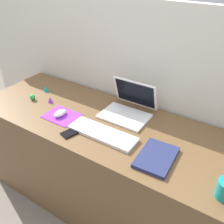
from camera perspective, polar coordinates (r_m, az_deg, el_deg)
The scene contains 12 objects.
ground_plane at distance 2.05m, azimuth -0.37°, elevation -19.81°, with size 6.00×6.00×0.00m, color slate.
back_wall at distance 1.82m, azimuth 5.72°, elevation 1.82°, with size 3.06×0.05×1.41m, color silver.
desk at distance 1.78m, azimuth -0.41°, elevation -12.48°, with size 1.86×0.63×0.74m, color brown.
laptop at distance 1.61m, azimuth 3.95°, elevation 1.40°, with size 0.30×0.27×0.21m.
keyboard at distance 1.44m, azimuth -2.16°, elevation -4.86°, with size 0.41×0.13×0.02m, color white.
mousepad at distance 1.64m, azimuth -11.31°, elevation -0.85°, with size 0.21×0.17×0.00m, color purple.
mouse at distance 1.63m, azimuth -11.65°, elevation -0.26°, with size 0.06×0.10×0.03m, color white.
cell_phone at distance 1.48m, azimuth -8.94°, elevation -4.48°, with size 0.06×0.13×0.01m, color black.
notebook_pad at distance 1.31m, azimuth 9.98°, elevation -10.01°, with size 0.17×0.24×0.02m, color navy.
toy_figurine_green at distance 1.86m, azimuth -17.51°, elevation 3.22°, with size 0.04×0.04×0.04m, color green.
toy_figurine_teal at distance 1.95m, azimuth -14.70°, elevation 5.14°, with size 0.04×0.04×0.04m, color teal.
toy_figurine_purple at distance 1.80m, azimuth -13.78°, elevation 2.69°, with size 0.04×0.04×0.04m, color purple.
Camera 1 is at (0.69, -1.05, 1.62)m, focal length 40.49 mm.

